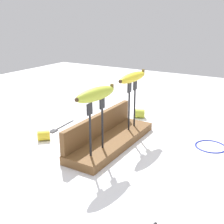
{
  "coord_description": "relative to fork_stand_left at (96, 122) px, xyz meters",
  "views": [
    {
      "loc": [
        -0.84,
        -0.5,
        0.46
      ],
      "look_at": [
        0.0,
        0.0,
        0.13
      ],
      "focal_mm": 45.95,
      "sensor_mm": 36.0,
      "label": 1
    }
  ],
  "objects": [
    {
      "name": "board_backstop",
      "position": [
        0.13,
        0.07,
        -0.06
      ],
      "size": [
        0.43,
        0.02,
        0.08
      ],
      "primitive_type": "cube",
      "color": "brown",
      "rests_on": "wooden_board"
    },
    {
      "name": "banana_chunk_near",
      "position": [
        0.03,
        0.27,
        -0.12
      ],
      "size": [
        0.06,
        0.06,
        0.04
      ],
      "color": "yellow",
      "rests_on": "ground"
    },
    {
      "name": "wooden_board",
      "position": [
        0.13,
        0.02,
        -0.12
      ],
      "size": [
        0.44,
        0.13,
        0.03
      ],
      "primitive_type": "cube",
      "color": "brown",
      "rests_on": "ground"
    },
    {
      "name": "ground_plane",
      "position": [
        0.13,
        0.02,
        -0.14
      ],
      "size": [
        3.0,
        3.0,
        0.0
      ],
      "primitive_type": "plane",
      "color": "silver"
    },
    {
      "name": "fork_stand_left",
      "position": [
        0.0,
        0.0,
        0.0
      ],
      "size": [
        0.1,
        0.01,
        0.18
      ],
      "color": "black",
      "rests_on": "wooden_board"
    },
    {
      "name": "fork_stand_right",
      "position": [
        0.25,
        0.0,
        0.01
      ],
      "size": [
        0.07,
        0.01,
        0.19
      ],
      "color": "black",
      "rests_on": "wooden_board"
    },
    {
      "name": "fork_fallen_near",
      "position": [
        0.15,
        0.3,
        -0.13
      ],
      "size": [
        0.16,
        0.03,
        0.01
      ],
      "color": "black",
      "rests_on": "ground"
    },
    {
      "name": "banana_raised_left",
      "position": [
        -0.0,
        0.0,
        0.09
      ],
      "size": [
        0.18,
        0.07,
        0.04
      ],
      "color": "#B2C138",
      "rests_on": "fork_stand_left"
    },
    {
      "name": "banana_raised_right",
      "position": [
        0.25,
        0.0,
        0.1
      ],
      "size": [
        0.19,
        0.05,
        0.04
      ],
      "color": "yellow",
      "rests_on": "fork_stand_right"
    },
    {
      "name": "wire_coil",
      "position": [
        0.3,
        -0.31,
        -0.13
      ],
      "size": [
        0.11,
        0.11,
        0.01
      ],
      "primitive_type": "torus",
      "color": "#1E2DA5",
      "rests_on": "ground"
    },
    {
      "name": "banana_chunk_far",
      "position": [
        0.46,
        0.06,
        -0.12
      ],
      "size": [
        0.06,
        0.06,
        0.04
      ],
      "color": "#B2C138",
      "rests_on": "ground"
    }
  ]
}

